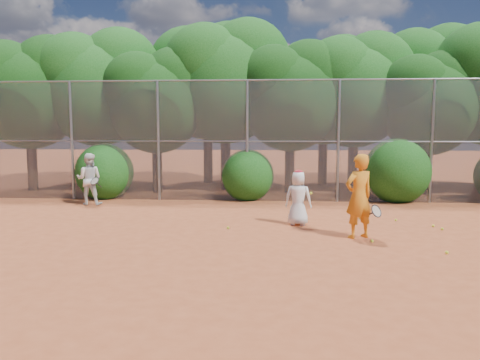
{
  "coord_description": "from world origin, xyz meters",
  "views": [
    {
      "loc": [
        -0.18,
        -9.57,
        2.49
      ],
      "look_at": [
        -1.0,
        2.5,
        1.1
      ],
      "focal_mm": 35.0,
      "sensor_mm": 36.0,
      "label": 1
    }
  ],
  "objects": [
    {
      "name": "ball_2",
      "position": [
        3.26,
        -0.39,
        0.03
      ],
      "size": [
        0.07,
        0.07,
        0.07
      ],
      "primitive_type": "sphere",
      "color": "#CFDB27",
      "rests_on": "ground"
    },
    {
      "name": "tree_2",
      "position": [
        -4.45,
        7.83,
        3.58
      ],
      "size": [
        3.99,
        3.47,
        5.47
      ],
      "color": "black",
      "rests_on": "ground"
    },
    {
      "name": "tree_3",
      "position": [
        -1.94,
        8.84,
        4.4
      ],
      "size": [
        4.89,
        4.26,
        6.7
      ],
      "color": "black",
      "rests_on": "ground"
    },
    {
      "name": "tree_0",
      "position": [
        -9.44,
        8.04,
        3.93
      ],
      "size": [
        4.38,
        3.81,
        6.0
      ],
      "color": "black",
      "rests_on": "ground"
    },
    {
      "name": "ball_3",
      "position": [
        3.93,
        1.78,
        0.03
      ],
      "size": [
        0.07,
        0.07,
        0.07
      ],
      "primitive_type": "sphere",
      "color": "#CFDB27",
      "rests_on": "ground"
    },
    {
      "name": "bush_0",
      "position": [
        -6.0,
        6.3,
        1.0
      ],
      "size": [
        2.0,
        2.0,
        2.0
      ],
      "primitive_type": "sphere",
      "color": "#134912",
      "rests_on": "ground"
    },
    {
      "name": "fence_back",
      "position": [
        -0.12,
        6.0,
        2.05
      ],
      "size": [
        20.05,
        0.09,
        4.03
      ],
      "color": "gray",
      "rests_on": "ground"
    },
    {
      "name": "bush_1",
      "position": [
        -1.0,
        6.3,
        0.9
      ],
      "size": [
        1.8,
        1.8,
        1.8
      ],
      "primitive_type": "sphere",
      "color": "#134912",
      "rests_on": "ground"
    },
    {
      "name": "ball_1",
      "position": [
        2.21,
        3.03,
        0.03
      ],
      "size": [
        0.07,
        0.07,
        0.07
      ],
      "primitive_type": "sphere",
      "color": "#CFDB27",
      "rests_on": "ground"
    },
    {
      "name": "bush_2",
      "position": [
        4.0,
        6.3,
        1.1
      ],
      "size": [
        2.2,
        2.2,
        2.2
      ],
      "primitive_type": "sphere",
      "color": "#134912",
      "rests_on": "ground"
    },
    {
      "name": "ground",
      "position": [
        0.0,
        0.0,
        0.0
      ],
      "size": [
        80.0,
        80.0,
        0.0
      ],
      "primitive_type": "plane",
      "color": "#9F4623",
      "rests_on": "ground"
    },
    {
      "name": "tree_10",
      "position": [
        -2.93,
        11.05,
        4.63
      ],
      "size": [
        5.15,
        4.48,
        7.06
      ],
      "color": "black",
      "rests_on": "ground"
    },
    {
      "name": "tree_5",
      "position": [
        3.06,
        9.04,
        4.05
      ],
      "size": [
        4.51,
        3.92,
        6.17
      ],
      "color": "black",
      "rests_on": "ground"
    },
    {
      "name": "player_yellow",
      "position": [
        1.76,
        0.87,
        0.94
      ],
      "size": [
        0.93,
        0.72,
        1.89
      ],
      "rotation": [
        0.0,
        0.0,
        3.61
      ],
      "color": "orange",
      "rests_on": "ground"
    },
    {
      "name": "ball_6",
      "position": [
        1.99,
        0.44,
        0.03
      ],
      "size": [
        0.07,
        0.07,
        0.07
      ],
      "primitive_type": "sphere",
      "color": "#CFDB27",
      "rests_on": "ground"
    },
    {
      "name": "ball_5",
      "position": [
        3.11,
        2.82,
        0.03
      ],
      "size": [
        0.07,
        0.07,
        0.07
      ],
      "primitive_type": "sphere",
      "color": "#CFDB27",
      "rests_on": "ground"
    },
    {
      "name": "tree_6",
      "position": [
        5.55,
        8.03,
        3.47
      ],
      "size": [
        3.86,
        3.36,
        5.29
      ],
      "color": "black",
      "rests_on": "ground"
    },
    {
      "name": "player_teen",
      "position": [
        0.5,
        2.16,
        0.7
      ],
      "size": [
        0.74,
        0.55,
        1.41
      ],
      "rotation": [
        0.0,
        0.0,
        2.96
      ],
      "color": "white",
      "rests_on": "ground"
    },
    {
      "name": "tree_12",
      "position": [
        6.56,
        11.24,
        4.51
      ],
      "size": [
        5.02,
        4.37,
        6.88
      ],
      "color": "black",
      "rests_on": "ground"
    },
    {
      "name": "tree_1",
      "position": [
        -6.94,
        8.54,
        4.16
      ],
      "size": [
        4.64,
        4.03,
        6.35
      ],
      "color": "black",
      "rests_on": "ground"
    },
    {
      "name": "tree_9",
      "position": [
        -7.94,
        10.84,
        4.34
      ],
      "size": [
        4.83,
        4.2,
        6.62
      ],
      "color": "black",
      "rests_on": "ground"
    },
    {
      "name": "tree_4",
      "position": [
        0.55,
        8.24,
        3.76
      ],
      "size": [
        4.19,
        3.64,
        5.73
      ],
      "color": "black",
      "rests_on": "ground"
    },
    {
      "name": "player_white",
      "position": [
        -5.98,
        4.85,
        0.82
      ],
      "size": [
        0.9,
        0.8,
        1.65
      ],
      "rotation": [
        0.0,
        0.0,
        3.21
      ],
      "color": "silver",
      "rests_on": "ground"
    },
    {
      "name": "tree_11",
      "position": [
        2.06,
        10.64,
        4.16
      ],
      "size": [
        4.64,
        4.03,
        6.35
      ],
      "color": "black",
      "rests_on": "ground"
    },
    {
      "name": "ball_0",
      "position": [
        3.84,
        2.13,
        0.03
      ],
      "size": [
        0.07,
        0.07,
        0.07
      ],
      "primitive_type": "sphere",
      "color": "#CFDB27",
      "rests_on": "ground"
    },
    {
      "name": "ball_4",
      "position": [
        -1.23,
        1.56,
        0.03
      ],
      "size": [
        0.07,
        0.07,
        0.07
      ],
      "primitive_type": "sphere",
      "color": "#CFDB27",
      "rests_on": "ground"
    }
  ]
}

